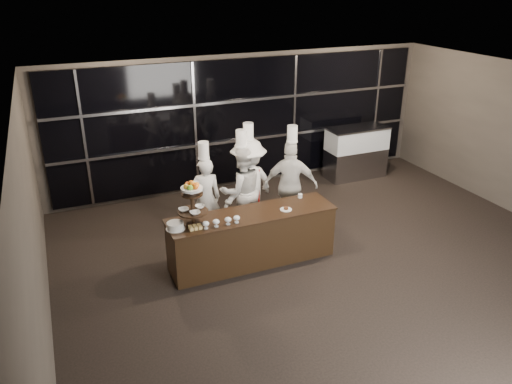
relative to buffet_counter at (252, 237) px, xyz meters
name	(u,v)px	position (x,y,z in m)	size (l,w,h in m)	color
room	(376,208)	(1.24, -1.62, 1.03)	(10.00, 10.00, 10.00)	black
window_wall	(246,122)	(1.24, 3.31, 1.04)	(8.60, 0.10, 2.80)	black
buffet_counter	(252,237)	(0.00, 0.00, 0.00)	(2.84, 0.74, 0.92)	black
display_stand	(192,200)	(-1.00, 0.00, 0.87)	(0.48, 0.48, 0.74)	black
compotes	(222,221)	(-0.61, -0.22, 0.54)	(0.62, 0.11, 0.12)	silver
layer_cake	(175,226)	(-1.31, -0.05, 0.51)	(0.30, 0.30, 0.11)	white
pastry_squares	(195,227)	(-1.02, -0.16, 0.48)	(0.19, 0.13, 0.05)	#E3C06F
small_plate	(286,209)	(0.58, -0.10, 0.47)	(0.20, 0.20, 0.05)	white
chef_cup	(300,196)	(1.02, 0.25, 0.49)	(0.08, 0.08, 0.07)	white
display_case	(356,150)	(3.83, 2.68, 0.22)	(1.47, 0.64, 1.24)	#A5A5AA
chef_a	(206,197)	(-0.44, 1.15, 0.35)	(0.61, 0.43, 1.87)	silver
chef_b	(242,190)	(0.23, 1.06, 0.41)	(0.85, 0.67, 2.03)	silver
chef_c	(249,185)	(0.41, 1.15, 0.45)	(1.34, 1.09, 2.11)	white
chef_d	(291,185)	(1.18, 0.93, 0.42)	(1.10, 0.84, 2.04)	white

